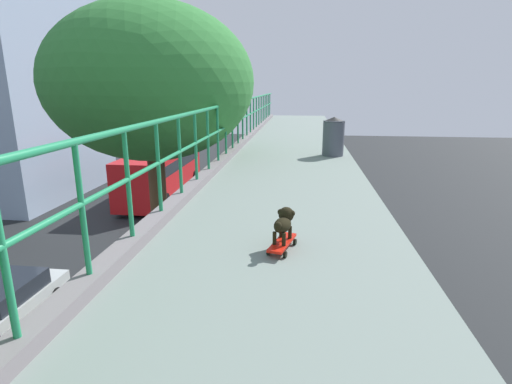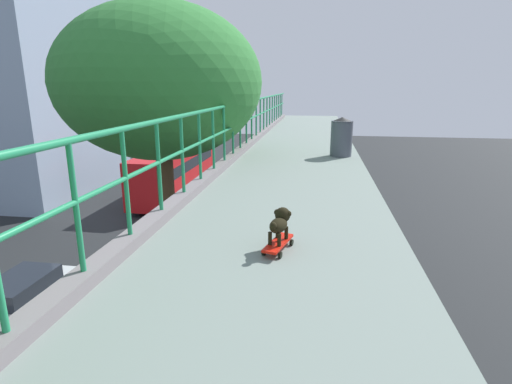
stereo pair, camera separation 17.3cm
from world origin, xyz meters
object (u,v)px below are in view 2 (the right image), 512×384
(city_bus, at_px, (175,169))
(small_dog, at_px, (280,222))
(litter_bin, at_px, (341,136))
(toy_skateboard, at_px, (278,244))
(car_silver_fourth, at_px, (19,302))

(city_bus, distance_m, small_dog, 24.43)
(litter_bin, bearing_deg, small_dog, -98.80)
(toy_skateboard, relative_size, small_dog, 1.36)
(litter_bin, bearing_deg, city_bus, 120.92)
(small_dog, bearing_deg, litter_bin, 81.20)
(car_silver_fourth, relative_size, toy_skateboard, 8.87)
(toy_skateboard, bearing_deg, city_bus, 112.62)
(toy_skateboard, xyz_separation_m, litter_bin, (0.83, 5.37, 0.37))
(city_bus, bearing_deg, litter_bin, -59.08)
(car_silver_fourth, bearing_deg, toy_skateboard, -36.64)
(toy_skateboard, bearing_deg, car_silver_fourth, 143.36)
(small_dog, bearing_deg, car_silver_fourth, 143.57)
(city_bus, height_order, toy_skateboard, toy_skateboard)
(city_bus, bearing_deg, small_dog, -67.32)
(car_silver_fourth, relative_size, litter_bin, 5.40)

